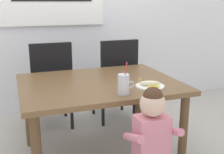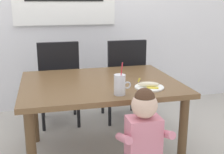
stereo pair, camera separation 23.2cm
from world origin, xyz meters
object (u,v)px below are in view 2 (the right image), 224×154
at_px(dining_chair_left, 59,79).
at_px(dining_chair_right, 124,76).
at_px(snack_plate, 149,87).
at_px(milk_cup, 120,86).
at_px(peeled_banana, 149,85).
at_px(dining_table, 100,91).
at_px(toddler_standing, 144,134).

height_order(dining_chair_left, dining_chair_right, same).
bearing_deg(dining_chair_right, snack_plate, 85.32).
bearing_deg(dining_chair_left, milk_cup, 108.26).
bearing_deg(peeled_banana, snack_plate, 47.92).
relative_size(dining_chair_left, snack_plate, 4.17).
bearing_deg(dining_chair_left, dining_table, 111.83).
height_order(dining_chair_left, toddler_standing, dining_chair_left).
distance_m(milk_cup, snack_plate, 0.29).
xyz_separation_m(dining_chair_left, milk_cup, (0.38, -1.14, 0.23)).
bearing_deg(peeled_banana, dining_table, 139.20).
xyz_separation_m(dining_chair_left, snack_plate, (0.64, -1.04, 0.17)).
distance_m(dining_chair_right, peeled_banana, 1.03).
distance_m(dining_chair_left, peeled_banana, 1.24).
distance_m(dining_table, dining_chair_right, 0.84).
bearing_deg(dining_chair_left, toddler_standing, 107.45).
bearing_deg(dining_chair_left, snack_plate, 121.79).
distance_m(dining_chair_left, snack_plate, 1.23).
bearing_deg(toddler_standing, milk_cup, 104.35).
distance_m(dining_chair_left, milk_cup, 1.22).
height_order(milk_cup, snack_plate, milk_cup).
height_order(dining_table, dining_chair_right, dining_chair_right).
relative_size(dining_chair_right, milk_cup, 3.87).
bearing_deg(milk_cup, dining_chair_right, 72.36).
bearing_deg(dining_chair_right, milk_cup, 72.36).
relative_size(snack_plate, peeled_banana, 1.31).
relative_size(dining_chair_right, toddler_standing, 1.15).
bearing_deg(milk_cup, dining_chair_left, 108.26).
relative_size(dining_chair_left, peeled_banana, 5.48).
bearing_deg(milk_cup, toddler_standing, -75.65).
xyz_separation_m(milk_cup, snack_plate, (0.27, 0.10, -0.06)).
bearing_deg(snack_plate, dining_chair_left, 121.79).
height_order(dining_chair_left, milk_cup, dining_chair_left).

